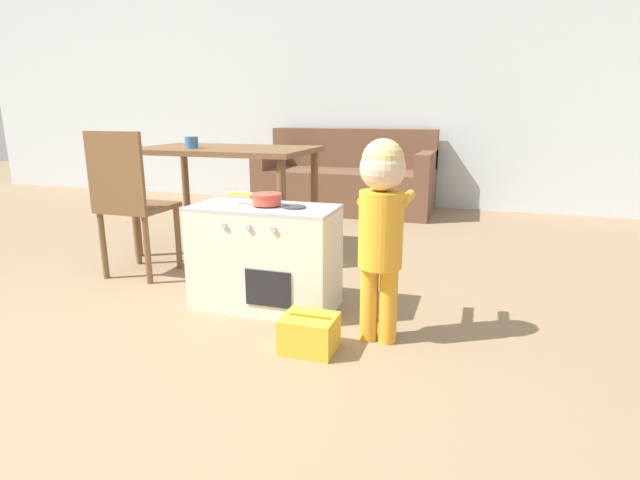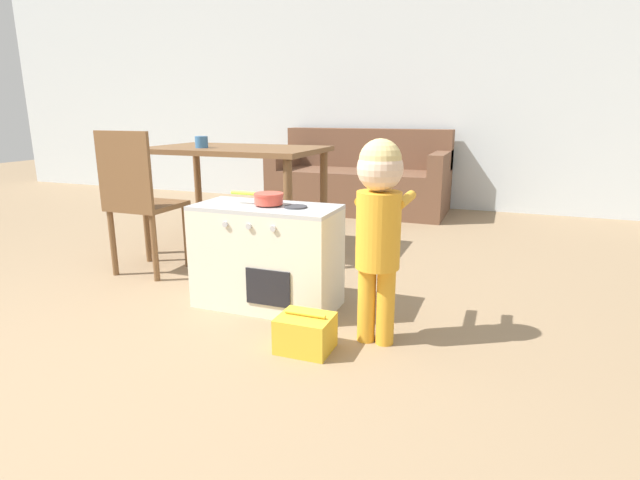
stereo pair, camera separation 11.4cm
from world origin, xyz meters
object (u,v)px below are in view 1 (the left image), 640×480
Objects in this scene: play_kitchen at (265,257)px; cup_on_table at (192,142)px; child_figure at (382,214)px; dining_table at (226,162)px; toy_basket at (309,333)px; dining_chair_near at (131,201)px; couch at (347,181)px; toy_pot at (266,198)px.

play_kitchen is 8.41× the size of cup_on_table.
child_figure is 0.73× the size of dining_table.
play_kitchen is 0.83× the size of child_figure.
toy_basket is (0.38, -0.41, -0.19)m from play_kitchen.
dining_table is at bearing 41.01° from cup_on_table.
dining_chair_near is 0.50× the size of couch.
couch is (-0.29, 2.72, 0.03)m from play_kitchen.
toy_basket is 0.26× the size of dining_chair_near.
play_kitchen is 1.21m from dining_table.
dining_chair_near is (-0.27, -0.71, -0.18)m from dining_table.
cup_on_table is at bearing 147.15° from child_figure.
child_figure is at bearing -72.32° from couch.
cup_on_table is at bearing 137.08° from toy_basket.
child_figure is 1.75m from dining_table.
toy_pot is 0.32× the size of child_figure.
cup_on_table is (-0.87, 0.76, 0.52)m from play_kitchen.
toy_pot is 0.16× the size of couch.
dining_chair_near is at bearing 168.25° from play_kitchen.
play_kitchen is 0.59m from toy_basket.
cup_on_table reaches higher than couch.
play_kitchen is at bearing -41.07° from cup_on_table.
toy_basket is at bearing -50.69° from dining_table.
child_figure is 3.09m from couch.
child_figure is at bearing -19.19° from toy_pot.
toy_basket is 0.13× the size of couch.
toy_pot is 1.26× the size of toy_basket.
dining_table is 0.69× the size of couch.
child_figure reaches higher than dining_chair_near.
dining_table is (-1.34, 1.13, 0.07)m from child_figure.
play_kitchen reaches higher than toy_basket.
dining_table is (-0.69, 0.91, 0.38)m from play_kitchen.
child_figure is 0.59m from toy_basket.
play_kitchen is 2.57× the size of toy_pot.
cup_on_table is at bearing -138.99° from dining_table.
toy_basket is at bearing -24.25° from dining_chair_near.
toy_pot is 3.27× the size of cup_on_table.
toy_pot reaches higher than toy_basket.
play_kitchen is at bearing -52.60° from dining_table.
dining_table is 0.27m from cup_on_table.
toy_pot is at bearing 132.17° from toy_basket.
child_figure reaches higher than play_kitchen.
dining_table is (-0.71, 0.91, 0.08)m from toy_pot.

